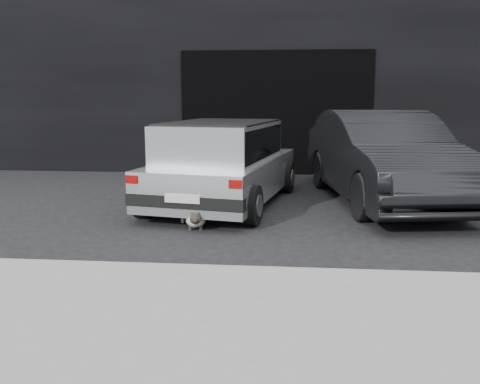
# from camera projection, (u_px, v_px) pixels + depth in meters

# --- Properties ---
(ground) EXTENTS (80.00, 80.00, 0.00)m
(ground) POSITION_uv_depth(u_px,v_px,m) (196.00, 215.00, 7.16)
(ground) COLOR black
(ground) RESTS_ON ground
(building_facade) EXTENTS (34.00, 4.00, 5.00)m
(building_facade) POSITION_uv_depth(u_px,v_px,m) (278.00, 62.00, 12.49)
(building_facade) COLOR black
(building_facade) RESTS_ON ground
(garage_opening) EXTENTS (4.00, 0.10, 2.60)m
(garage_opening) POSITION_uv_depth(u_px,v_px,m) (275.00, 113.00, 10.74)
(garage_opening) COLOR black
(garage_opening) RESTS_ON ground
(curb) EXTENTS (18.00, 0.25, 0.12)m
(curb) POSITION_uv_depth(u_px,v_px,m) (256.00, 277.00, 4.52)
(curb) COLOR gray
(curb) RESTS_ON ground
(sidewalk) EXTENTS (18.00, 2.20, 0.11)m
(sidewalk) POSITION_uv_depth(u_px,v_px,m) (244.00, 341.00, 3.34)
(sidewalk) COLOR gray
(sidewalk) RESTS_ON ground
(silver_hatchback) EXTENTS (2.21, 3.70, 1.28)m
(silver_hatchback) POSITION_uv_depth(u_px,v_px,m) (223.00, 160.00, 7.74)
(silver_hatchback) COLOR silver
(silver_hatchback) RESTS_ON ground
(second_car) EXTENTS (2.18, 4.54, 1.44)m
(second_car) POSITION_uv_depth(u_px,v_px,m) (382.00, 157.00, 7.94)
(second_car) COLOR black
(second_car) RESTS_ON ground
(cat_siamese) EXTENTS (0.34, 0.76, 0.27)m
(cat_siamese) POSITION_uv_depth(u_px,v_px,m) (196.00, 219.00, 6.42)
(cat_siamese) COLOR beige
(cat_siamese) RESTS_ON ground
(cat_white) EXTENTS (0.71, 0.31, 0.33)m
(cat_white) POSITION_uv_depth(u_px,v_px,m) (196.00, 210.00, 6.75)
(cat_white) COLOR silver
(cat_white) RESTS_ON ground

